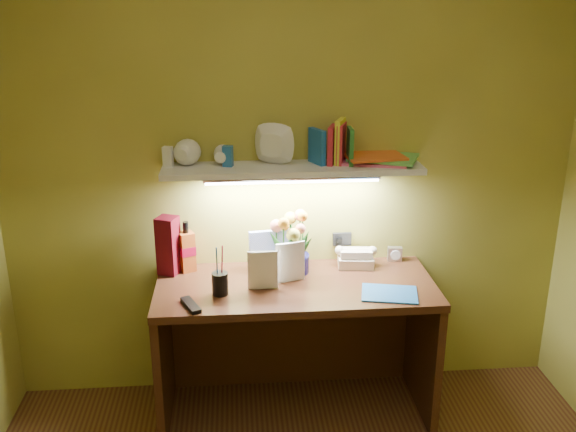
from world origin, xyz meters
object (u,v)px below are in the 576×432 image
object	(u,v)px
desk_clock	(395,254)
telephone	(356,256)
flower_bouquet	(292,242)
whisky_bottle	(187,246)
desk	(295,349)

from	to	relation	value
desk_clock	telephone	bearing A→B (deg)	-159.69
flower_bouquet	telephone	distance (m)	0.37
whisky_bottle	desk_clock	bearing A→B (deg)	2.02
flower_bouquet	desk	bearing A→B (deg)	-87.38
desk_clock	desk	bearing A→B (deg)	-149.29
desk	whisky_bottle	world-z (taller)	whisky_bottle
whisky_bottle	desk	bearing A→B (deg)	-21.12
desk	desk_clock	size ratio (longest dim) A/B	18.28
telephone	desk	bearing A→B (deg)	-143.93
telephone	desk_clock	xyz separation A→B (m)	(0.23, 0.05, -0.02)
desk	whisky_bottle	xyz separation A→B (m)	(-0.55, 0.21, 0.51)
telephone	whisky_bottle	xyz separation A→B (m)	(-0.89, 0.02, 0.08)
desk	whisky_bottle	size ratio (longest dim) A/B	5.17
telephone	whisky_bottle	size ratio (longest dim) A/B	0.69
telephone	desk_clock	bearing A→B (deg)	19.53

